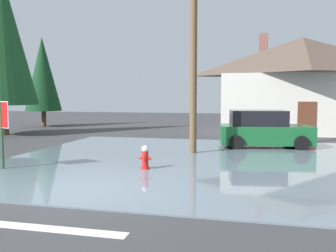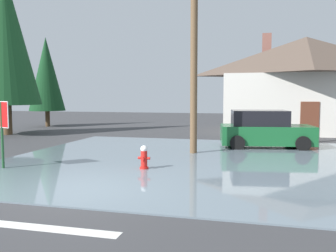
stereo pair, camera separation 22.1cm
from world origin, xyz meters
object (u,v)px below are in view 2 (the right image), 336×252
house (305,83)px  pine_tree_tall_left (5,35)px  pine_tree_mid_left (46,74)px  utility_pole (194,50)px  parked_car (264,130)px  stop_sign_near (2,121)px  fire_hydrant (144,158)px

house → pine_tree_tall_left: 18.60m
pine_tree_tall_left → pine_tree_mid_left: 6.12m
utility_pole → house: bearing=63.0°
pine_tree_tall_left → parked_car: bearing=-7.2°
pine_tree_mid_left → house: bearing=0.9°
pine_tree_tall_left → utility_pole: bearing=-20.0°
utility_pole → pine_tree_tall_left: 12.98m
stop_sign_near → pine_tree_tall_left: bearing=127.2°
parked_car → stop_sign_near: bearing=-138.9°
house → stop_sign_near: bearing=-125.4°
stop_sign_near → house: 18.38m
utility_pole → pine_tree_mid_left: bearing=142.2°
stop_sign_near → parked_car: 10.75m
parked_car → pine_tree_mid_left: pine_tree_mid_left is taller
fire_hydrant → pine_tree_tall_left: (-11.15, 7.91, 5.50)m
house → parked_car: size_ratio=2.48×
stop_sign_near → fire_hydrant: (4.37, 1.01, -1.16)m
stop_sign_near → parked_car: bearing=41.1°
parked_car → pine_tree_tall_left: (-14.85, 1.86, 5.08)m
stop_sign_near → utility_pole: utility_pole is taller
utility_pole → pine_tree_tall_left: (-12.09, 4.40, 1.76)m
stop_sign_near → fire_hydrant: size_ratio=2.78×
parked_car → house: bearing=72.1°
fire_hydrant → pine_tree_tall_left: 14.73m
fire_hydrant → utility_pole: utility_pole is taller
pine_tree_mid_left → utility_pole: bearing=-37.8°
parked_car → utility_pole: bearing=-137.5°
parked_car → pine_tree_mid_left: (-15.82, 7.59, 3.13)m
pine_tree_tall_left → fire_hydrant: bearing=-35.4°
house → pine_tree_mid_left: size_ratio=1.57×
stop_sign_near → utility_pole: 7.43m
stop_sign_near → pine_tree_mid_left: 16.73m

